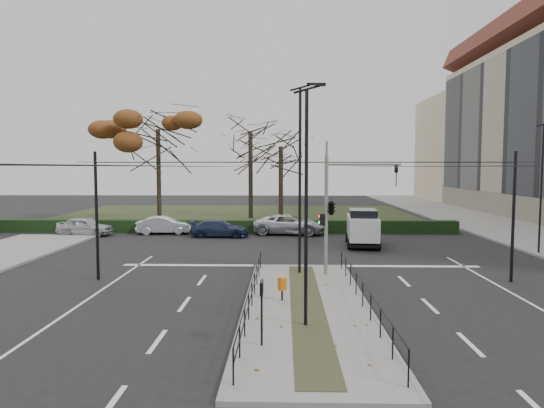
{
  "coord_description": "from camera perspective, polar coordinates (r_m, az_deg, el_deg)",
  "views": [
    {
      "loc": [
        -0.86,
        -20.23,
        5.28
      ],
      "look_at": [
        -1.51,
        5.61,
        3.3
      ],
      "focal_mm": 32.0,
      "sensor_mm": 36.0,
      "label": 1
    }
  ],
  "objects": [
    {
      "name": "streetlamp_sidewalk",
      "position": [
        33.1,
        29.14,
        1.84
      ],
      "size": [
        0.66,
        0.13,
        7.86
      ],
      "color": "black",
      "rests_on": "sidewalk_east"
    },
    {
      "name": "streetlamp_median_far",
      "position": [
        23.3,
        3.35,
        3.12
      ],
      "size": [
        0.76,
        0.16,
        9.11
      ],
      "color": "black",
      "rests_on": "median_island"
    },
    {
      "name": "ground",
      "position": [
        20.93,
        3.81,
        -10.25
      ],
      "size": [
        140.0,
        140.0,
        0.0
      ],
      "primitive_type": "plane",
      "color": "black",
      "rests_on": "ground"
    },
    {
      "name": "hedge",
      "position": [
        39.46,
        -6.06,
        -2.61
      ],
      "size": [
        38.0,
        1.0,
        1.0
      ],
      "primitive_type": "cube",
      "color": "black",
      "rests_on": "ground"
    },
    {
      "name": "parked_car_fourth",
      "position": [
        38.15,
        2.04,
        -2.42
      ],
      "size": [
        5.79,
        3.07,
        1.55
      ],
      "primitive_type": "imported",
      "rotation": [
        0.0,
        0.0,
        1.48
      ],
      "color": "#B9BBC1",
      "rests_on": "ground"
    },
    {
      "name": "sidewalk_east",
      "position": [
        46.55,
        25.36,
        -2.48
      ],
      "size": [
        8.0,
        90.0,
        0.14
      ],
      "primitive_type": "cube",
      "color": "slate",
      "rests_on": "ground"
    },
    {
      "name": "bare_tree_center",
      "position": [
        49.51,
        -2.55,
        7.82
      ],
      "size": [
        6.04,
        6.04,
        11.72
      ],
      "color": "black",
      "rests_on": "park"
    },
    {
      "name": "parked_car_second",
      "position": [
        39.24,
        -12.59,
        -2.45
      ],
      "size": [
        4.37,
        1.95,
        1.39
      ],
      "primitive_type": "imported",
      "rotation": [
        0.0,
        0.0,
        1.69
      ],
      "color": "#B9BBC1",
      "rests_on": "ground"
    },
    {
      "name": "median_railing",
      "position": [
        18.17,
        4.17,
        -9.34
      ],
      "size": [
        4.14,
        13.24,
        0.92
      ],
      "color": "black",
      "rests_on": "median_island"
    },
    {
      "name": "parked_car_third",
      "position": [
        36.91,
        -6.18,
        -2.88
      ],
      "size": [
        4.47,
        1.95,
        1.28
      ],
      "primitive_type": "imported",
      "rotation": [
        0.0,
        0.0,
        1.53
      ],
      "color": "#1F2848",
      "rests_on": "ground"
    },
    {
      "name": "median_island",
      "position": [
        18.5,
        4.14,
        -11.99
      ],
      "size": [
        4.4,
        15.0,
        0.14
      ],
      "primitive_type": "cube",
      "color": "slate",
      "rests_on": "ground"
    },
    {
      "name": "catenary",
      "position": [
        21.95,
        3.68,
        -0.5
      ],
      "size": [
        20.0,
        34.0,
        6.0
      ],
      "color": "black",
      "rests_on": "ground"
    },
    {
      "name": "parked_car_first",
      "position": [
        40.05,
        -21.13,
        -2.47
      ],
      "size": [
        4.33,
        2.01,
        1.44
      ],
      "primitive_type": "imported",
      "rotation": [
        0.0,
        0.0,
        1.49
      ],
      "color": "#B9BBC1",
      "rests_on": "ground"
    },
    {
      "name": "info_panel",
      "position": [
        14.12,
        -1.25,
        -10.66
      ],
      "size": [
        0.11,
        0.49,
        1.88
      ],
      "color": "black",
      "rests_on": "median_island"
    },
    {
      "name": "park",
      "position": [
        52.75,
        -4.16,
        -1.34
      ],
      "size": [
        38.0,
        26.0,
        0.1
      ],
      "primitive_type": "cube",
      "color": "black",
      "rests_on": "ground"
    },
    {
      "name": "white_van",
      "position": [
        33.08,
        10.61,
        -2.66
      ],
      "size": [
        2.44,
        4.77,
        2.46
      ],
      "color": "silver",
      "rests_on": "ground"
    },
    {
      "name": "streetlamp_median_near",
      "position": [
        15.49,
        4.11,
        -0.05
      ],
      "size": [
        0.65,
        0.13,
        7.76
      ],
      "color": "black",
      "rests_on": "median_island"
    },
    {
      "name": "traffic_light",
      "position": [
        23.26,
        7.21,
        -0.15
      ],
      "size": [
        3.88,
        2.2,
        5.7
      ],
      "color": "slate",
      "rests_on": "median_island"
    },
    {
      "name": "rust_tree",
      "position": [
        49.4,
        -13.27,
        8.54
      ],
      "size": [
        9.72,
        9.72,
        11.68
      ],
      "color": "black",
      "rests_on": "park"
    },
    {
      "name": "bare_tree_near",
      "position": [
        47.46,
        1.05,
        6.15
      ],
      "size": [
        5.87,
        5.87,
        9.55
      ],
      "color": "black",
      "rests_on": "park"
    },
    {
      "name": "litter_bin",
      "position": [
        18.9,
        1.2,
        -9.39
      ],
      "size": [
        0.35,
        0.35,
        0.9
      ],
      "color": "black",
      "rests_on": "median_island"
    }
  ]
}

